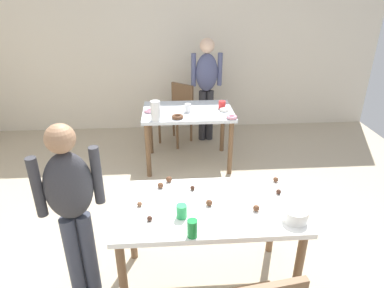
{
  "coord_description": "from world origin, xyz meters",
  "views": [
    {
      "loc": [
        -0.14,
        -2.19,
        2.2
      ],
      "look_at": [
        0.06,
        0.54,
        0.9
      ],
      "focal_mm": 31.7,
      "sensor_mm": 36.0,
      "label": 1
    }
  ],
  "objects": [
    {
      "name": "ground_plane",
      "position": [
        0.0,
        0.0,
        0.0
      ],
      "size": [
        6.4,
        6.4,
        0.0
      ],
      "primitive_type": "plane",
      "color": "tan"
    },
    {
      "name": "cake_ball_5",
      "position": [
        0.13,
        -0.18,
        0.77
      ],
      "size": [
        0.05,
        0.05,
        0.05
      ],
      "primitive_type": "sphere",
      "color": "brown",
      "rests_on": "dining_table_near"
    },
    {
      "name": "donut_far_0",
      "position": [
        -0.05,
        1.58,
        0.77
      ],
      "size": [
        0.14,
        0.14,
        0.04
      ],
      "primitive_type": "torus",
      "color": "brown",
      "rests_on": "dining_table_far"
    },
    {
      "name": "pitcher_far",
      "position": [
        -0.3,
        1.53,
        0.87
      ],
      "size": [
        0.11,
        0.11,
        0.24
      ],
      "primitive_type": "cylinder",
      "color": "white",
      "rests_on": "dining_table_far"
    },
    {
      "name": "chair_far_table",
      "position": [
        -0.01,
        2.59,
        0.5
      ],
      "size": [
        0.56,
        0.56,
        0.87
      ],
      "color": "brown",
      "rests_on": "ground_plane"
    },
    {
      "name": "dining_table_far",
      "position": [
        0.09,
        1.86,
        0.65
      ],
      "size": [
        1.13,
        0.78,
        0.75
      ],
      "color": "silver",
      "rests_on": "ground_plane"
    },
    {
      "name": "soda_can",
      "position": [
        -0.02,
        -0.5,
        0.81
      ],
      "size": [
        0.07,
        0.07,
        0.12
      ],
      "primitive_type": "cylinder",
      "color": "#198438",
      "rests_on": "dining_table_near"
    },
    {
      "name": "donut_far_3",
      "position": [
        -0.39,
        1.82,
        0.77
      ],
      "size": [
        0.12,
        0.12,
        0.03
      ],
      "primitive_type": "torus",
      "color": "pink",
      "rests_on": "dining_table_far"
    },
    {
      "name": "person_girl_near",
      "position": [
        -0.83,
        -0.21,
        0.84
      ],
      "size": [
        0.45,
        0.3,
        1.42
      ],
      "color": "#383D4C",
      "rests_on": "ground_plane"
    },
    {
      "name": "donut_far_1",
      "position": [
        0.55,
        1.8,
        0.77
      ],
      "size": [
        0.12,
        0.12,
        0.03
      ],
      "primitive_type": "torus",
      "color": "white",
      "rests_on": "dining_table_far"
    },
    {
      "name": "mixing_bowl",
      "position": [
        0.69,
        -0.39,
        0.79
      ],
      "size": [
        0.17,
        0.17,
        0.09
      ],
      "primitive_type": "cylinder",
      "color": "white",
      "rests_on": "dining_table_near"
    },
    {
      "name": "cake_ball_0",
      "position": [
        -0.29,
        -0.33,
        0.77
      ],
      "size": [
        0.04,
        0.04,
        0.04
      ],
      "primitive_type": "sphere",
      "color": "#3D2319",
      "rests_on": "dining_table_near"
    },
    {
      "name": "cup_far_1",
      "position": [
        0.09,
        1.8,
        0.8
      ],
      "size": [
        0.08,
        0.08,
        0.1
      ],
      "primitive_type": "cylinder",
      "color": "white",
      "rests_on": "dining_table_far"
    },
    {
      "name": "cake_ball_2",
      "position": [
        0.7,
        0.1,
        0.77
      ],
      "size": [
        0.04,
        0.04,
        0.04
      ],
      "primitive_type": "sphere",
      "color": "brown",
      "rests_on": "dining_table_near"
    },
    {
      "name": "cup_near_0",
      "position": [
        -0.07,
        -0.3,
        0.8
      ],
      "size": [
        0.07,
        0.07,
        0.1
      ],
      "primitive_type": "cylinder",
      "color": "green",
      "rests_on": "dining_table_near"
    },
    {
      "name": "person_adult_far",
      "position": [
        0.41,
        2.61,
        0.92
      ],
      "size": [
        0.45,
        0.21,
        1.53
      ],
      "color": "#28282D",
      "rests_on": "ground_plane"
    },
    {
      "name": "cake_ball_1",
      "position": [
        0.67,
        -0.07,
        0.77
      ],
      "size": [
        0.04,
        0.04,
        0.04
      ],
      "primitive_type": "sphere",
      "color": "#3D2319",
      "rests_on": "dining_table_near"
    },
    {
      "name": "cup_far_0",
      "position": [
        0.54,
        1.91,
        0.8
      ],
      "size": [
        0.09,
        0.09,
        0.09
      ],
      "primitive_type": "cylinder",
      "color": "red",
      "rests_on": "dining_table_far"
    },
    {
      "name": "dining_table_near",
      "position": [
        0.12,
        -0.17,
        0.65
      ],
      "size": [
        1.33,
        0.74,
        0.75
      ],
      "color": "white",
      "rests_on": "ground_plane"
    },
    {
      "name": "donut_far_2",
      "position": [
        0.6,
        1.53,
        0.77
      ],
      "size": [
        0.13,
        0.13,
        0.04
      ],
      "primitive_type": "torus",
      "color": "pink",
      "rests_on": "dining_table_far"
    },
    {
      "name": "fork_near",
      "position": [
        0.49,
        0.01,
        0.75
      ],
      "size": [
        0.17,
        0.02,
        0.01
      ],
      "primitive_type": "cube",
      "color": "silver",
      "rests_on": "dining_table_near"
    },
    {
      "name": "wall_back",
      "position": [
        0.0,
        3.2,
        1.3
      ],
      "size": [
        6.4,
        0.1,
        2.6
      ],
      "primitive_type": "cube",
      "color": "beige",
      "rests_on": "ground_plane"
    },
    {
      "name": "cake_ball_3",
      "position": [
        0.45,
        -0.27,
        0.77
      ],
      "size": [
        0.05,
        0.05,
        0.05
      ],
      "primitive_type": "sphere",
      "color": "brown",
      "rests_on": "dining_table_near"
    },
    {
      "name": "cake_ball_7",
      "position": [
        -0.37,
        -0.16,
        0.77
      ],
      "size": [
        0.04,
        0.04,
        0.04
      ],
      "primitive_type": "sphere",
      "color": "brown",
      "rests_on": "dining_table_near"
    },
    {
      "name": "cake_ball_4",
      "position": [
        0.02,
        0.03,
        0.77
      ],
      "size": [
        0.04,
        0.04,
        0.04
      ],
      "primitive_type": "sphere",
      "color": "#3D2319",
      "rests_on": "dining_table_near"
    },
    {
      "name": "cake_ball_8",
      "position": [
        -0.16,
        0.16,
        0.77
      ],
      "size": [
        0.05,
        0.05,
        0.05
      ],
      "primitive_type": "sphere",
      "color": "brown",
      "rests_on": "dining_table_near"
    },
    {
      "name": "cake_ball_6",
      "position": [
        -0.22,
        0.08,
        0.77
      ],
      "size": [
        0.05,
        0.05,
        0.05
      ],
      "primitive_type": "sphere",
      "color": "brown",
      "rests_on": "dining_table_near"
    }
  ]
}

